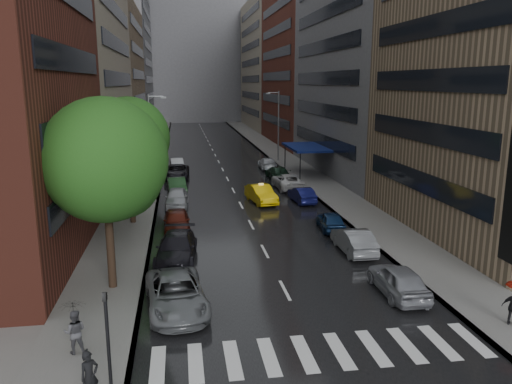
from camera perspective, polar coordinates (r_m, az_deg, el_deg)
ground at (r=22.21m, az=5.54°, el=-15.23°), size 220.00×220.00×0.00m
road at (r=69.96m, az=-4.56°, el=3.98°), size 14.00×140.00×0.01m
sidewalk_left at (r=69.88m, az=-11.95°, el=3.80°), size 4.00×140.00×0.15m
sidewalk_right at (r=71.17m, az=2.70°, el=4.21°), size 4.00×140.00×0.15m
crosswalk at (r=20.56m, az=7.55°, el=-17.67°), size 13.15×2.80×0.01m
buildings_left at (r=78.65m, az=-16.70°, el=16.12°), size 8.00×108.00×38.00m
buildings_right at (r=78.47m, az=6.28°, el=15.87°), size 8.05×109.10×36.00m
building_far at (r=137.23m, az=-6.89°, el=14.78°), size 40.00×14.00×32.00m
tree_near at (r=25.03m, az=-16.90°, el=3.48°), size 6.07×6.07×9.67m
tree_mid at (r=36.93m, az=-14.35°, el=6.00°), size 5.85×5.85×9.32m
tree_far at (r=49.35m, az=-12.95°, el=6.37°), size 4.88×4.88×7.78m
taxi at (r=43.30m, az=0.58°, el=-0.23°), size 2.44×4.94×1.56m
parked_cars_left at (r=39.58m, az=-9.05°, el=-1.62°), size 3.16×42.97×1.58m
parked_cars_right at (r=43.57m, az=5.30°, el=-0.28°), size 2.67×41.70×1.55m
ped_bag_walker at (r=17.95m, az=-18.45°, el=-19.46°), size 0.76×0.73×1.75m
ped_black_umbrella at (r=20.68m, az=-20.07°, el=-13.89°), size 0.96×0.98×2.09m
traffic_light at (r=17.85m, az=-16.63°, el=-14.97°), size 0.18×0.15×3.45m
street_lamp_left at (r=49.39m, az=-11.90°, el=5.92°), size 1.74×0.22×9.00m
street_lamp_right at (r=65.50m, az=2.51°, el=7.73°), size 1.74×0.22×9.00m
awning at (r=56.26m, az=5.75°, el=5.10°), size 4.00×8.00×3.12m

